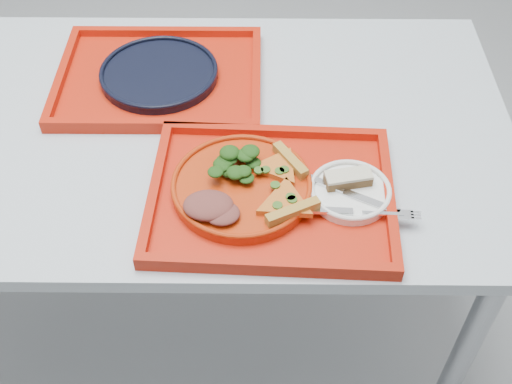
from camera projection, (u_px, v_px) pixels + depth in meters
ground at (167, 315)px, 1.89m from camera, size 10.00×10.00×0.00m
table at (135, 149)px, 1.40m from camera, size 1.60×0.80×0.75m
tray_main at (271, 197)px, 1.19m from camera, size 0.46×0.37×0.01m
tray_far at (160, 80)px, 1.43m from camera, size 0.45×0.35×0.01m
dinner_plate at (242, 187)px, 1.19m from camera, size 0.26×0.26×0.02m
side_plate at (350, 193)px, 1.18m from camera, size 0.15×0.15×0.01m
navy_plate at (159, 74)px, 1.42m from camera, size 0.26×0.26×0.02m
pizza_slice_a at (285, 201)px, 1.14m from camera, size 0.14×0.15×0.02m
pizza_slice_b at (278, 166)px, 1.20m from camera, size 0.14×0.14×0.02m
salad_heap at (232, 161)px, 1.19m from camera, size 0.09×0.08×0.05m
meat_portion at (208, 205)px, 1.13m from camera, size 0.09×0.07×0.03m
dessert_bar at (348, 179)px, 1.18m from camera, size 0.09×0.05×0.02m
knife at (351, 194)px, 1.17m from camera, size 0.17×0.10×0.01m
fork at (361, 212)px, 1.14m from camera, size 0.19×0.03×0.01m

